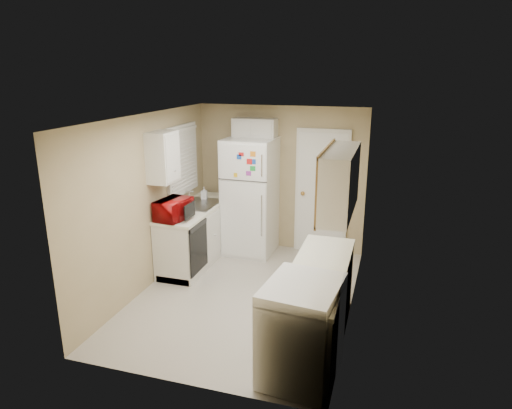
# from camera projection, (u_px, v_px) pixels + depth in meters

# --- Properties ---
(floor) EXTENTS (3.80, 3.80, 0.00)m
(floor) POSITION_uv_depth(u_px,v_px,m) (245.00, 295.00, 6.20)
(floor) COLOR beige
(floor) RESTS_ON ground
(ceiling) EXTENTS (3.80, 3.80, 0.00)m
(ceiling) POSITION_uv_depth(u_px,v_px,m) (244.00, 117.00, 5.51)
(ceiling) COLOR white
(ceiling) RESTS_ON floor
(wall_left) EXTENTS (3.80, 3.80, 0.00)m
(wall_left) POSITION_uv_depth(u_px,v_px,m) (148.00, 202.00, 6.25)
(wall_left) COLOR tan
(wall_left) RESTS_ON floor
(wall_right) EXTENTS (3.80, 3.80, 0.00)m
(wall_right) POSITION_uv_depth(u_px,v_px,m) (355.00, 222.00, 5.47)
(wall_right) COLOR tan
(wall_right) RESTS_ON floor
(wall_back) EXTENTS (2.80, 2.80, 0.00)m
(wall_back) POSITION_uv_depth(u_px,v_px,m) (280.00, 179.00, 7.60)
(wall_back) COLOR tan
(wall_back) RESTS_ON floor
(wall_front) EXTENTS (2.80, 2.80, 0.00)m
(wall_front) POSITION_uv_depth(u_px,v_px,m) (179.00, 272.00, 4.12)
(wall_front) COLOR tan
(wall_front) RESTS_ON floor
(left_counter) EXTENTS (0.60, 1.80, 0.90)m
(left_counter) POSITION_uv_depth(u_px,v_px,m) (197.00, 234.00, 7.20)
(left_counter) COLOR silver
(left_counter) RESTS_ON floor
(dishwasher) EXTENTS (0.03, 0.58, 0.72)m
(dishwasher) POSITION_uv_depth(u_px,v_px,m) (198.00, 247.00, 6.56)
(dishwasher) COLOR black
(dishwasher) RESTS_ON floor
(sink) EXTENTS (0.54, 0.74, 0.16)m
(sink) POSITION_uv_depth(u_px,v_px,m) (200.00, 207.00, 7.22)
(sink) COLOR gray
(sink) RESTS_ON left_counter
(microwave) EXTENTS (0.56, 0.36, 0.35)m
(microwave) POSITION_uv_depth(u_px,v_px,m) (174.00, 209.00, 6.46)
(microwave) COLOR #9E0A0B
(microwave) RESTS_ON left_counter
(soap_bottle) EXTENTS (0.11, 0.11, 0.21)m
(soap_bottle) POSITION_uv_depth(u_px,v_px,m) (204.00, 193.00, 7.47)
(soap_bottle) COLOR white
(soap_bottle) RESTS_ON left_counter
(window_blinds) EXTENTS (0.10, 0.98, 1.08)m
(window_blinds) POSITION_uv_depth(u_px,v_px,m) (183.00, 160.00, 7.09)
(window_blinds) COLOR silver
(window_blinds) RESTS_ON wall_left
(upper_cabinet_left) EXTENTS (0.30, 0.45, 0.70)m
(upper_cabinet_left) POSITION_uv_depth(u_px,v_px,m) (163.00, 157.00, 6.24)
(upper_cabinet_left) COLOR silver
(upper_cabinet_left) RESTS_ON wall_left
(refrigerator) EXTENTS (0.80, 0.78, 1.91)m
(refrigerator) POSITION_uv_depth(u_px,v_px,m) (250.00, 197.00, 7.45)
(refrigerator) COLOR white
(refrigerator) RESTS_ON floor
(cabinet_over_fridge) EXTENTS (0.70, 0.30, 0.40)m
(cabinet_over_fridge) POSITION_uv_depth(u_px,v_px,m) (255.00, 131.00, 7.34)
(cabinet_over_fridge) COLOR silver
(cabinet_over_fridge) RESTS_ON wall_back
(interior_door) EXTENTS (0.86, 0.06, 2.08)m
(interior_door) POSITION_uv_depth(u_px,v_px,m) (321.00, 193.00, 7.42)
(interior_door) COLOR white
(interior_door) RESTS_ON floor
(right_counter) EXTENTS (0.60, 2.00, 0.90)m
(right_counter) POSITION_uv_depth(u_px,v_px,m) (317.00, 306.00, 5.03)
(right_counter) COLOR silver
(right_counter) RESTS_ON floor
(stove) EXTENTS (0.76, 0.90, 1.02)m
(stove) POSITION_uv_depth(u_px,v_px,m) (301.00, 330.00, 4.45)
(stove) COLOR white
(stove) RESTS_ON floor
(upper_cabinet_right) EXTENTS (0.30, 1.20, 0.70)m
(upper_cabinet_right) POSITION_uv_depth(u_px,v_px,m) (340.00, 182.00, 4.88)
(upper_cabinet_right) COLOR silver
(upper_cabinet_right) RESTS_ON wall_right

